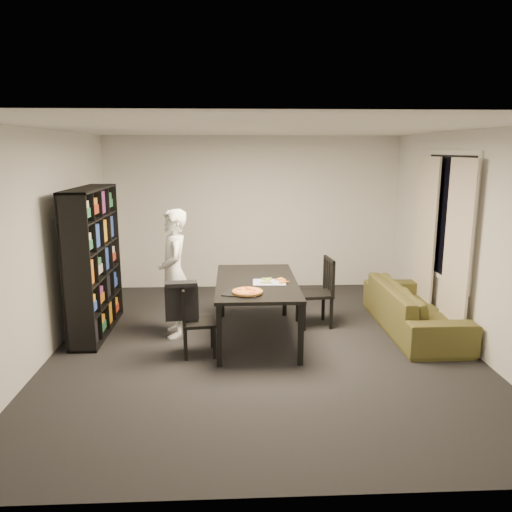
{
  "coord_description": "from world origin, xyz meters",
  "views": [
    {
      "loc": [
        -0.36,
        -5.78,
        2.37
      ],
      "look_at": [
        -0.06,
        0.38,
        1.05
      ],
      "focal_mm": 35.0,
      "sensor_mm": 36.0,
      "label": 1
    }
  ],
  "objects_px": {
    "dining_table": "(256,286)",
    "baking_tray": "(242,293)",
    "sofa": "(414,308)",
    "chair_left": "(192,316)",
    "pepperoni_pizza": "(247,292)",
    "bookshelf": "(93,262)",
    "chair_right": "(321,287)",
    "person": "(174,274)"
  },
  "relations": [
    {
      "from": "bookshelf",
      "to": "dining_table",
      "type": "distance_m",
      "value": 2.14
    },
    {
      "from": "bookshelf",
      "to": "sofa",
      "type": "bearing_deg",
      "value": -2.07
    },
    {
      "from": "sofa",
      "to": "pepperoni_pizza",
      "type": "bearing_deg",
      "value": 108.46
    },
    {
      "from": "chair_left",
      "to": "pepperoni_pizza",
      "type": "relative_size",
      "value": 2.35
    },
    {
      "from": "dining_table",
      "to": "sofa",
      "type": "relative_size",
      "value": 0.87
    },
    {
      "from": "chair_left",
      "to": "pepperoni_pizza",
      "type": "height_order",
      "value": "chair_left"
    },
    {
      "from": "bookshelf",
      "to": "baking_tray",
      "type": "height_order",
      "value": "bookshelf"
    },
    {
      "from": "chair_left",
      "to": "pepperoni_pizza",
      "type": "bearing_deg",
      "value": -103.16
    },
    {
      "from": "dining_table",
      "to": "chair_left",
      "type": "xyz_separation_m",
      "value": [
        -0.78,
        -0.51,
        -0.22
      ]
    },
    {
      "from": "chair_left",
      "to": "baking_tray",
      "type": "bearing_deg",
      "value": -101.77
    },
    {
      "from": "dining_table",
      "to": "baking_tray",
      "type": "xyz_separation_m",
      "value": [
        -0.19,
        -0.55,
        0.07
      ]
    },
    {
      "from": "chair_right",
      "to": "pepperoni_pizza",
      "type": "height_order",
      "value": "chair_right"
    },
    {
      "from": "sofa",
      "to": "chair_left",
      "type": "bearing_deg",
      "value": 103.21
    },
    {
      "from": "bookshelf",
      "to": "person",
      "type": "distance_m",
      "value": 1.07
    },
    {
      "from": "bookshelf",
      "to": "person",
      "type": "relative_size",
      "value": 1.16
    },
    {
      "from": "chair_right",
      "to": "baking_tray",
      "type": "relative_size",
      "value": 2.35
    },
    {
      "from": "chair_left",
      "to": "dining_table",
      "type": "bearing_deg",
      "value": -63.83
    },
    {
      "from": "pepperoni_pizza",
      "to": "sofa",
      "type": "height_order",
      "value": "pepperoni_pizza"
    },
    {
      "from": "chair_left",
      "to": "chair_right",
      "type": "bearing_deg",
      "value": -67.67
    },
    {
      "from": "chair_left",
      "to": "chair_right",
      "type": "height_order",
      "value": "chair_right"
    },
    {
      "from": "pepperoni_pizza",
      "to": "sofa",
      "type": "relative_size",
      "value": 0.17
    },
    {
      "from": "baking_tray",
      "to": "chair_right",
      "type": "bearing_deg",
      "value": 42.08
    },
    {
      "from": "bookshelf",
      "to": "pepperoni_pizza",
      "type": "relative_size",
      "value": 5.43
    },
    {
      "from": "chair_left",
      "to": "chair_right",
      "type": "distance_m",
      "value": 1.92
    },
    {
      "from": "person",
      "to": "pepperoni_pizza",
      "type": "relative_size",
      "value": 4.69
    },
    {
      "from": "pepperoni_pizza",
      "to": "chair_right",
      "type": "bearing_deg",
      "value": 44.41
    },
    {
      "from": "person",
      "to": "baking_tray",
      "type": "bearing_deg",
      "value": 38.78
    },
    {
      "from": "chair_right",
      "to": "person",
      "type": "height_order",
      "value": "person"
    },
    {
      "from": "dining_table",
      "to": "pepperoni_pizza",
      "type": "xyz_separation_m",
      "value": [
        -0.13,
        -0.58,
        0.09
      ]
    },
    {
      "from": "dining_table",
      "to": "baking_tray",
      "type": "height_order",
      "value": "baking_tray"
    },
    {
      "from": "dining_table",
      "to": "person",
      "type": "bearing_deg",
      "value": 171.89
    },
    {
      "from": "bookshelf",
      "to": "chair_left",
      "type": "relative_size",
      "value": 2.31
    },
    {
      "from": "chair_right",
      "to": "baking_tray",
      "type": "bearing_deg",
      "value": -54.22
    },
    {
      "from": "baking_tray",
      "to": "pepperoni_pizza",
      "type": "distance_m",
      "value": 0.07
    },
    {
      "from": "bookshelf",
      "to": "pepperoni_pizza",
      "type": "xyz_separation_m",
      "value": [
        1.97,
        -0.9,
        -0.17
      ]
    },
    {
      "from": "baking_tray",
      "to": "pepperoni_pizza",
      "type": "xyz_separation_m",
      "value": [
        0.06,
        -0.02,
        0.02
      ]
    },
    {
      "from": "chair_left",
      "to": "sofa",
      "type": "xyz_separation_m",
      "value": [
        2.88,
        0.68,
        -0.17
      ]
    },
    {
      "from": "bookshelf",
      "to": "baking_tray",
      "type": "xyz_separation_m",
      "value": [
        1.9,
        -0.88,
        -0.19
      ]
    },
    {
      "from": "baking_tray",
      "to": "sofa",
      "type": "height_order",
      "value": "baking_tray"
    },
    {
      "from": "dining_table",
      "to": "sofa",
      "type": "bearing_deg",
      "value": 4.64
    },
    {
      "from": "chair_left",
      "to": "person",
      "type": "bearing_deg",
      "value": 15.45
    },
    {
      "from": "dining_table",
      "to": "baking_tray",
      "type": "distance_m",
      "value": 0.59
    }
  ]
}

